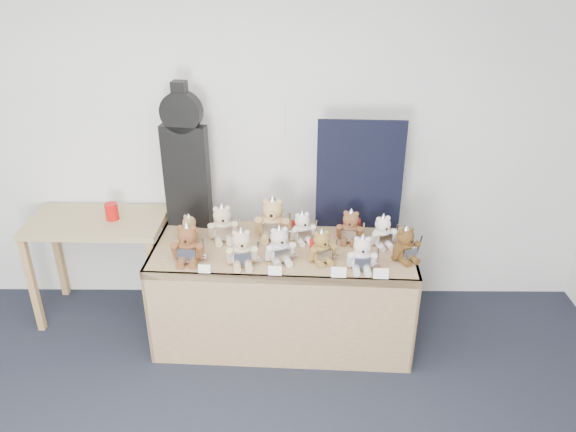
{
  "coord_description": "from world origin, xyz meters",
  "views": [
    {
      "loc": [
        0.67,
        -1.5,
        2.73
      ],
      "look_at": [
        0.65,
        1.82,
        1.06
      ],
      "focal_mm": 35.0,
      "sensor_mm": 36.0,
      "label": 1
    }
  ],
  "objects_px": {
    "teddy_front_centre": "(280,246)",
    "teddy_back_far_left": "(189,229)",
    "display_table": "(283,273)",
    "teddy_front_right": "(322,248)",
    "teddy_back_left": "(223,224)",
    "teddy_back_centre_left": "(273,220)",
    "teddy_front_left": "(242,249)",
    "teddy_back_end": "(383,232)",
    "side_table": "(98,235)",
    "teddy_front_far_left": "(188,245)",
    "teddy_front_end": "(405,245)",
    "teddy_front_far_right": "(362,255)",
    "teddy_back_right": "(350,228)",
    "red_cup": "(112,211)",
    "teddy_back_centre_right": "(302,228)",
    "guitar_case": "(185,158)"
  },
  "relations": [
    {
      "from": "teddy_front_end",
      "to": "teddy_back_centre_left",
      "type": "bearing_deg",
      "value": 134.32
    },
    {
      "from": "teddy_back_right",
      "to": "teddy_front_far_right",
      "type": "bearing_deg",
      "value": -71.06
    },
    {
      "from": "guitar_case",
      "to": "teddy_front_right",
      "type": "bearing_deg",
      "value": -19.3
    },
    {
      "from": "teddy_back_left",
      "to": "red_cup",
      "type": "bearing_deg",
      "value": 157.82
    },
    {
      "from": "teddy_back_centre_left",
      "to": "teddy_back_right",
      "type": "relative_size",
      "value": 1.3
    },
    {
      "from": "teddy_back_end",
      "to": "teddy_front_far_left",
      "type": "bearing_deg",
      "value": 172.61
    },
    {
      "from": "guitar_case",
      "to": "teddy_front_far_left",
      "type": "height_order",
      "value": "guitar_case"
    },
    {
      "from": "side_table",
      "to": "teddy_front_far_left",
      "type": "bearing_deg",
      "value": -29.82
    },
    {
      "from": "teddy_front_far_right",
      "to": "teddy_back_centre_left",
      "type": "relative_size",
      "value": 0.78
    },
    {
      "from": "teddy_front_end",
      "to": "teddy_back_right",
      "type": "relative_size",
      "value": 1.0
    },
    {
      "from": "teddy_back_right",
      "to": "red_cup",
      "type": "bearing_deg",
      "value": -173.26
    },
    {
      "from": "display_table",
      "to": "teddy_front_left",
      "type": "distance_m",
      "value": 0.41
    },
    {
      "from": "side_table",
      "to": "teddy_back_centre_right",
      "type": "relative_size",
      "value": 4.05
    },
    {
      "from": "guitar_case",
      "to": "teddy_back_centre_right",
      "type": "distance_m",
      "value": 0.97
    },
    {
      "from": "teddy_front_far_right",
      "to": "teddy_back_far_left",
      "type": "distance_m",
      "value": 1.24
    },
    {
      "from": "teddy_front_centre",
      "to": "teddy_back_end",
      "type": "bearing_deg",
      "value": -0.14
    },
    {
      "from": "teddy_back_far_left",
      "to": "teddy_front_centre",
      "type": "bearing_deg",
      "value": 9.69
    },
    {
      "from": "side_table",
      "to": "teddy_front_centre",
      "type": "distance_m",
      "value": 1.46
    },
    {
      "from": "red_cup",
      "to": "teddy_back_left",
      "type": "xyz_separation_m",
      "value": [
        0.84,
        -0.17,
        -0.02
      ]
    },
    {
      "from": "guitar_case",
      "to": "teddy_back_far_left",
      "type": "bearing_deg",
      "value": -72.82
    },
    {
      "from": "teddy_front_centre",
      "to": "teddy_back_far_left",
      "type": "relative_size",
      "value": 1.27
    },
    {
      "from": "teddy_front_end",
      "to": "teddy_back_left",
      "type": "xyz_separation_m",
      "value": [
        -1.25,
        0.27,
        0.01
      ]
    },
    {
      "from": "teddy_front_right",
      "to": "teddy_back_left",
      "type": "relative_size",
      "value": 0.86
    },
    {
      "from": "teddy_back_left",
      "to": "teddy_back_centre_right",
      "type": "height_order",
      "value": "teddy_back_left"
    },
    {
      "from": "display_table",
      "to": "teddy_front_centre",
      "type": "distance_m",
      "value": 0.3
    },
    {
      "from": "guitar_case",
      "to": "teddy_back_right",
      "type": "xyz_separation_m",
      "value": [
        1.18,
        -0.25,
        -0.42
      ]
    },
    {
      "from": "display_table",
      "to": "teddy_front_end",
      "type": "xyz_separation_m",
      "value": [
        0.82,
        -0.08,
        0.27
      ]
    },
    {
      "from": "display_table",
      "to": "teddy_back_end",
      "type": "relative_size",
      "value": 7.27
    },
    {
      "from": "teddy_back_left",
      "to": "teddy_back_end",
      "type": "xyz_separation_m",
      "value": [
        1.13,
        -0.08,
        -0.02
      ]
    },
    {
      "from": "teddy_front_end",
      "to": "teddy_back_far_left",
      "type": "bearing_deg",
      "value": 143.45
    },
    {
      "from": "teddy_back_left",
      "to": "teddy_back_centre_right",
      "type": "distance_m",
      "value": 0.57
    },
    {
      "from": "teddy_front_centre",
      "to": "teddy_back_centre_left",
      "type": "xyz_separation_m",
      "value": [
        -0.06,
        0.33,
        0.03
      ]
    },
    {
      "from": "teddy_back_end",
      "to": "teddy_back_far_left",
      "type": "bearing_deg",
      "value": 160.54
    },
    {
      "from": "teddy_front_right",
      "to": "teddy_back_centre_left",
      "type": "distance_m",
      "value": 0.47
    },
    {
      "from": "teddy_front_centre",
      "to": "teddy_back_end",
      "type": "xyz_separation_m",
      "value": [
        0.72,
        0.22,
        -0.01
      ]
    },
    {
      "from": "teddy_front_right",
      "to": "teddy_front_centre",
      "type": "bearing_deg",
      "value": 160.28
    },
    {
      "from": "teddy_front_centre",
      "to": "teddy_back_centre_right",
      "type": "distance_m",
      "value": 0.32
    },
    {
      "from": "teddy_front_far_right",
      "to": "teddy_back_left",
      "type": "distance_m",
      "value": 1.02
    },
    {
      "from": "red_cup",
      "to": "teddy_back_far_left",
      "type": "distance_m",
      "value": 0.63
    },
    {
      "from": "teddy_back_far_left",
      "to": "teddy_front_left",
      "type": "bearing_deg",
      "value": -6.33
    },
    {
      "from": "teddy_back_centre_left",
      "to": "side_table",
      "type": "bearing_deg",
      "value": 179.68
    },
    {
      "from": "teddy_front_end",
      "to": "teddy_back_far_left",
      "type": "xyz_separation_m",
      "value": [
        -1.49,
        0.25,
        -0.02
      ]
    },
    {
      "from": "teddy_front_far_right",
      "to": "teddy_back_right",
      "type": "relative_size",
      "value": 1.01
    },
    {
      "from": "teddy_front_left",
      "to": "teddy_back_right",
      "type": "xyz_separation_m",
      "value": [
        0.74,
        0.33,
        -0.01
      ]
    },
    {
      "from": "red_cup",
      "to": "teddy_back_centre_right",
      "type": "bearing_deg",
      "value": -7.41
    },
    {
      "from": "teddy_front_centre",
      "to": "side_table",
      "type": "bearing_deg",
      "value": 144.67
    },
    {
      "from": "display_table",
      "to": "red_cup",
      "type": "relative_size",
      "value": 14.66
    },
    {
      "from": "red_cup",
      "to": "teddy_front_left",
      "type": "height_order",
      "value": "teddy_front_left"
    },
    {
      "from": "side_table",
      "to": "teddy_back_centre_right",
      "type": "distance_m",
      "value": 1.55
    },
    {
      "from": "teddy_front_left",
      "to": "teddy_back_right",
      "type": "distance_m",
      "value": 0.81
    }
  ]
}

